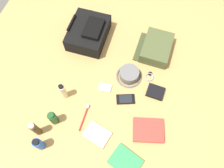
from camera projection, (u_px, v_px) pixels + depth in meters
name	position (u px, v px, depth m)	size (l,w,h in m)	color
ground_plane	(112.00, 87.00, 1.53)	(2.64, 2.02, 0.02)	tan
backpack	(89.00, 33.00, 1.62)	(0.32, 0.26, 0.14)	black
toiletry_pouch	(156.00, 48.00, 1.59)	(0.25, 0.23, 0.09)	#47512D
bucket_hat	(129.00, 75.00, 1.52)	(0.17, 0.17, 0.07)	slate
deodorant_spray	(39.00, 144.00, 1.30)	(0.05, 0.05, 0.13)	blue
cologne_bottle	(35.00, 129.00, 1.32)	(0.04, 0.04, 0.16)	#473319
shampoo_bottle	(53.00, 118.00, 1.37)	(0.05, 0.05, 0.13)	#19471E
lotion_bottle	(63.00, 91.00, 1.42)	(0.04, 0.04, 0.15)	beige
paperback_novel	(125.00, 162.00, 1.32)	(0.18, 0.21, 0.02)	#2D934C
travel_guidebook	(148.00, 130.00, 1.38)	(0.19, 0.21, 0.03)	red
cell_phone	(125.00, 99.00, 1.47)	(0.10, 0.13, 0.01)	black
media_player	(105.00, 88.00, 1.51)	(0.06, 0.09, 0.01)	#B7B7BC
wristwatch	(149.00, 76.00, 1.54)	(0.07, 0.06, 0.01)	#99999E
toothbrush	(85.00, 116.00, 1.43)	(0.17, 0.01, 0.02)	red
wallet	(155.00, 92.00, 1.49)	(0.09, 0.11, 0.02)	black
notepad	(97.00, 134.00, 1.38)	(0.11, 0.15, 0.02)	beige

